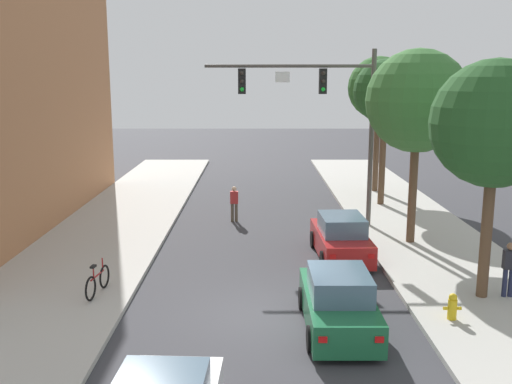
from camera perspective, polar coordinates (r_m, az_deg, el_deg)
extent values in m
plane|color=#38383D|center=(16.47, 1.15, -11.99)|extent=(120.00, 120.00, 0.00)
cube|color=#B2AFA8|center=(17.56, -21.00, -10.98)|extent=(5.00, 60.00, 0.15)
cube|color=#B2AFA8|center=(17.79, 22.99, -10.85)|extent=(5.00, 60.00, 0.15)
cylinder|color=#514C47|center=(25.28, 11.29, 5.11)|extent=(0.20, 0.20, 7.50)
cylinder|color=#514C47|center=(24.71, 3.34, 12.25)|extent=(7.05, 0.14, 0.14)
cube|color=black|center=(24.82, 6.63, 10.75)|extent=(0.32, 0.28, 1.05)
sphere|color=#2D2823|center=(24.67, 6.69, 11.51)|extent=(0.18, 0.18, 0.18)
sphere|color=#2D2823|center=(24.67, 6.67, 10.75)|extent=(0.18, 0.18, 0.18)
sphere|color=green|center=(24.68, 6.65, 9.98)|extent=(0.18, 0.18, 0.18)
cube|color=black|center=(24.67, -1.34, 10.82)|extent=(0.32, 0.28, 1.05)
sphere|color=#2D2823|center=(24.52, -1.35, 11.59)|extent=(0.18, 0.18, 0.18)
sphere|color=#2D2823|center=(24.52, -1.35, 10.82)|extent=(0.18, 0.18, 0.18)
sphere|color=green|center=(24.52, -1.35, 10.05)|extent=(0.18, 0.18, 0.18)
cube|color=white|center=(24.67, 2.66, 11.22)|extent=(0.60, 0.03, 0.44)
cube|color=#B21E1E|center=(21.51, 8.35, -4.92)|extent=(1.85, 4.26, 0.80)
cube|color=slate|center=(21.18, 8.48, -3.15)|extent=(1.57, 2.05, 0.64)
cylinder|color=black|center=(22.68, 5.73, -4.63)|extent=(0.24, 0.65, 0.64)
cylinder|color=black|center=(22.95, 9.74, -4.55)|extent=(0.24, 0.65, 0.64)
cylinder|color=black|center=(20.22, 6.72, -6.63)|extent=(0.24, 0.65, 0.64)
cylinder|color=black|center=(20.52, 11.21, -6.50)|extent=(0.24, 0.65, 0.64)
cube|color=red|center=(19.36, 7.61, -6.34)|extent=(0.20, 0.05, 0.14)
cube|color=red|center=(19.62, 11.31, -6.24)|extent=(0.20, 0.05, 0.14)
cube|color=#1E663D|center=(15.60, 8.09, -11.22)|extent=(1.71, 4.20, 0.80)
cube|color=slate|center=(15.21, 8.24, -8.92)|extent=(1.50, 2.00, 0.64)
cylinder|color=black|center=(16.81, 4.66, -10.35)|extent=(0.22, 0.64, 0.64)
cylinder|color=black|center=(17.01, 10.18, -10.22)|extent=(0.22, 0.64, 0.64)
cylinder|color=black|center=(14.42, 5.52, -14.14)|extent=(0.22, 0.64, 0.64)
cylinder|color=black|center=(14.66, 12.01, -13.90)|extent=(0.22, 0.64, 0.64)
cube|color=red|center=(13.55, 6.63, -14.22)|extent=(0.20, 0.04, 0.14)
cube|color=red|center=(13.76, 12.07, -14.01)|extent=(0.20, 0.04, 0.14)
cylinder|color=brown|center=(26.51, -2.29, -2.03)|extent=(0.14, 0.14, 0.85)
cylinder|color=brown|center=(26.51, -1.90, -2.03)|extent=(0.14, 0.14, 0.85)
cube|color=#B72D2D|center=(26.36, -2.11, -0.54)|extent=(0.36, 0.22, 0.56)
sphere|color=beige|center=(26.28, -2.12, 0.32)|extent=(0.22, 0.22, 0.22)
cylinder|color=#232847|center=(18.68, 23.27, -8.18)|extent=(0.14, 0.14, 0.85)
cylinder|color=#232847|center=(18.75, 23.78, -8.15)|extent=(0.14, 0.14, 0.85)
cube|color=#26262D|center=(18.51, 23.70, -6.10)|extent=(0.36, 0.22, 0.56)
sphere|color=#9E7051|center=(18.40, 23.79, -4.91)|extent=(0.22, 0.22, 0.22)
torus|color=black|center=(18.49, -14.61, -8.03)|extent=(0.15, 0.72, 0.72)
torus|color=black|center=(17.58, -15.89, -9.11)|extent=(0.15, 0.72, 0.72)
cylinder|color=maroon|center=(17.96, -15.27, -7.89)|extent=(0.17, 0.94, 0.05)
cylinder|color=maroon|center=(17.68, -15.63, -7.61)|extent=(0.04, 0.04, 0.35)
cylinder|color=maroon|center=(18.27, -14.80, -6.88)|extent=(0.04, 0.04, 0.40)
cube|color=black|center=(17.62, -15.66, -7.05)|extent=(0.15, 0.25, 0.06)
cylinder|color=gold|center=(16.57, 18.75, -10.86)|extent=(0.24, 0.24, 0.55)
sphere|color=gold|center=(16.46, 18.83, -9.78)|extent=(0.22, 0.22, 0.22)
cylinder|color=gold|center=(16.51, 18.16, -10.81)|extent=(0.12, 0.09, 0.09)
cylinder|color=gold|center=(16.62, 19.36, -10.73)|extent=(0.12, 0.09, 0.09)
cylinder|color=brown|center=(18.05, 21.71, -3.95)|extent=(0.32, 0.32, 3.72)
sphere|color=#235123|center=(17.54, 22.47, 6.24)|extent=(3.60, 3.60, 3.60)
cylinder|color=brown|center=(23.21, 15.18, 0.05)|extent=(0.32, 0.32, 4.01)
sphere|color=#387033|center=(22.82, 15.62, 8.61)|extent=(3.88, 3.88, 3.88)
cylinder|color=brown|center=(29.89, 12.35, 3.07)|extent=(0.32, 0.32, 4.50)
sphere|color=#235123|center=(29.62, 12.62, 9.64)|extent=(3.13, 3.13, 3.13)
cylinder|color=brown|center=(33.37, 11.77, 3.93)|extent=(0.32, 0.32, 4.51)
sphere|color=#2D6028|center=(33.13, 12.02, 10.00)|extent=(3.41, 3.41, 3.41)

